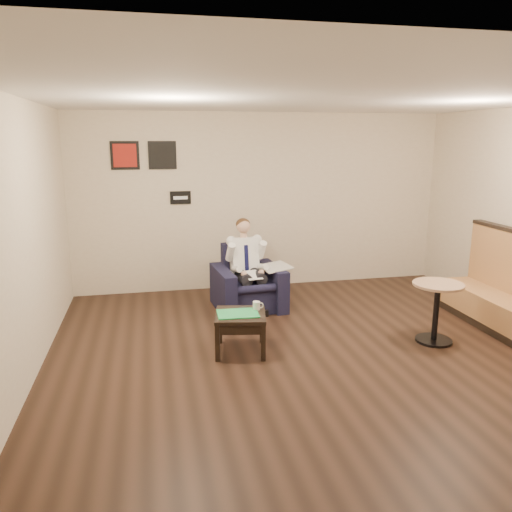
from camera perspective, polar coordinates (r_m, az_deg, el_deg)
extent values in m
plane|color=black|center=(5.68, 7.43, -11.78)|extent=(6.00, 6.00, 0.00)
cube|color=beige|center=(8.10, 0.66, 6.21)|extent=(6.00, 0.02, 2.80)
cube|color=beige|center=(5.09, -25.80, 0.68)|extent=(0.02, 6.00, 2.80)
cube|color=white|center=(5.17, 8.40, 17.65)|extent=(6.00, 6.00, 0.02)
cube|color=black|center=(7.89, -8.63, 6.61)|extent=(0.32, 0.02, 0.20)
cube|color=#A21C14|center=(7.83, -14.75, 11.05)|extent=(0.42, 0.03, 0.42)
cube|color=black|center=(7.83, -10.65, 11.26)|extent=(0.42, 0.03, 0.42)
cube|color=black|center=(7.15, -0.90, -2.54)|extent=(1.01, 1.01, 0.89)
cube|color=white|center=(6.92, -0.38, -2.19)|extent=(0.25, 0.32, 0.01)
cube|color=silver|center=(7.13, 2.20, -1.24)|extent=(0.46, 0.54, 0.01)
cube|color=black|center=(5.78, -1.77, -8.73)|extent=(0.66, 0.66, 0.46)
cube|color=green|center=(5.67, -2.11, -6.59)|extent=(0.48, 0.35, 0.01)
cylinder|color=white|center=(5.79, 0.05, -5.70)|extent=(0.10, 0.10, 0.10)
cube|color=black|center=(5.85, -1.27, -5.99)|extent=(0.16, 0.12, 0.01)
cylinder|color=tan|center=(6.37, 19.87, -6.11)|extent=(0.76, 0.76, 0.73)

